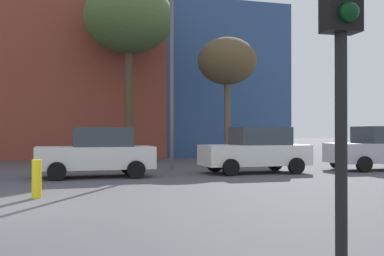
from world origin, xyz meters
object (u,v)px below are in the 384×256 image
object	(u,v)px
bare_tree_1	(227,62)
bollard_yellow_0	(37,179)
traffic_light_near_right	(342,35)
parked_car_4	(379,148)
parked_car_3	(256,150)
parked_car_2	(97,152)
street_lamp	(172,66)
bare_tree_0	(129,19)

from	to	relation	value
bare_tree_1	bollard_yellow_0	bearing A→B (deg)	-128.60
traffic_light_near_right	parked_car_4	bearing A→B (deg)	143.65
traffic_light_near_right	parked_car_3	bearing A→B (deg)	162.03
parked_car_2	bare_tree_1	world-z (taller)	bare_tree_1
parked_car_2	street_lamp	size ratio (longest dim) A/B	0.53
parked_car_3	traffic_light_near_right	distance (m)	14.51
parked_car_3	parked_car_4	world-z (taller)	parked_car_4
bare_tree_1	street_lamp	distance (m)	6.38
street_lamp	parked_car_3	bearing A→B (deg)	-36.05
bare_tree_0	bollard_yellow_0	world-z (taller)	bare_tree_0
parked_car_2	parked_car_4	size ratio (longest dim) A/B	0.96
parked_car_2	bollard_yellow_0	distance (m)	5.45
bare_tree_0	bollard_yellow_0	size ratio (longest dim) A/B	10.37
parked_car_2	traffic_light_near_right	distance (m)	13.66
parked_car_2	bare_tree_0	size ratio (longest dim) A/B	0.42
bare_tree_0	traffic_light_near_right	bearing A→B (deg)	-93.12
traffic_light_near_right	bollard_yellow_0	xyz separation A→B (m)	(-3.15, 8.41, -2.13)
parked_car_4	bollard_yellow_0	xyz separation A→B (m)	(-14.02, -5.09, -0.46)
parked_car_4	traffic_light_near_right	world-z (taller)	traffic_light_near_right
parked_car_2	bare_tree_1	bearing A→B (deg)	-138.11
bollard_yellow_0	street_lamp	world-z (taller)	street_lamp
parked_car_3	parked_car_4	distance (m)	5.84
street_lamp	bare_tree_1	bearing A→B (deg)	47.50
parked_car_4	bare_tree_0	xyz separation A→B (m)	(-9.67, 8.56, 6.96)
bare_tree_0	bare_tree_1	bearing A→B (deg)	-18.94
parked_car_4	street_lamp	bearing A→B (deg)	-13.75
parked_car_3	street_lamp	xyz separation A→B (m)	(-2.96, 2.15, 3.56)
parked_car_3	bollard_yellow_0	xyz separation A→B (m)	(-8.19, -5.09, -0.43)
parked_car_2	parked_car_3	bearing A→B (deg)	180.00
parked_car_2	traffic_light_near_right	xyz separation A→B (m)	(1.23, -13.50, 1.71)
parked_car_4	bare_tree_0	size ratio (longest dim) A/B	0.44
bollard_yellow_0	bare_tree_1	bearing A→B (deg)	51.40
parked_car_3	traffic_light_near_right	xyz separation A→B (m)	(-5.04, -13.50, 1.69)
bare_tree_1	street_lamp	bearing A→B (deg)	-132.50
traffic_light_near_right	bare_tree_1	size ratio (longest dim) A/B	0.52
parked_car_2	bollard_yellow_0	world-z (taller)	parked_car_2
bare_tree_0	parked_car_2	bearing A→B (deg)	-105.89
parked_car_3	bare_tree_0	xyz separation A→B (m)	(-3.84, 8.56, 6.99)
bollard_yellow_0	street_lamp	distance (m)	9.78
bare_tree_1	street_lamp	xyz separation A→B (m)	(-4.26, -4.65, -0.99)
parked_car_2	parked_car_3	xyz separation A→B (m)	(6.28, -0.00, 0.01)
parked_car_4	bare_tree_0	bearing A→B (deg)	-41.51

